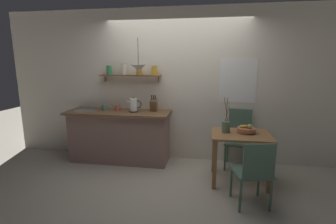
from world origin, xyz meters
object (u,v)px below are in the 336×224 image
Objects in this scene: dining_chair_far at (239,136)px; pendant_lamp at (138,68)px; twig_vase at (226,126)px; dining_table at (241,143)px; dining_chair_near at (254,171)px; knife_block at (154,105)px; electric_kettle at (134,105)px; coffee_mug_spare at (117,108)px; coffee_mug_by_sink at (105,108)px; fruit_bowl at (247,129)px.

pendant_lamp is at bearing -174.61° from dining_chair_far.
dining_table is at bearing -10.13° from twig_vase.
dining_chair_far is at bearing 91.51° from dining_chair_near.
twig_vase is 1.34m from knife_block.
dining_chair_far is at bearing 4.13° from electric_kettle.
dining_chair_far is at bearing 1.02° from knife_block.
knife_block reaches higher than dining_chair_near.
electric_kettle is 0.36m from coffee_mug_spare.
knife_block is 0.67m from coffee_mug_spare.
dining_chair_near is 6.42× the size of coffee_mug_by_sink.
twig_vase reaches higher than dining_table.
dining_chair_near is 1.62× the size of pendant_lamp.
coffee_mug_by_sink reaches higher than fruit_bowl.
dining_chair_far is 3.36× the size of knife_block.
fruit_bowl is 1.61m from knife_block.
electric_kettle is at bearing 164.28° from twig_vase.
twig_vase reaches higher than coffee_mug_by_sink.
dining_chair_near is 0.80m from fruit_bowl.
coffee_mug_by_sink is 0.25× the size of pendant_lamp.
coffee_mug_spare is 0.25× the size of pendant_lamp.
knife_block reaches higher than electric_kettle.
coffee_mug_by_sink is (-2.36, -0.11, 0.44)m from dining_chair_far.
pendant_lamp is (-1.70, -0.16, 1.14)m from dining_chair_far.
twig_vase is (-0.22, 0.04, 0.23)m from dining_table.
dining_table is 0.61m from dining_chair_far.
coffee_mug_by_sink is 0.22m from coffee_mug_spare.
twig_vase is 2.14m from coffee_mug_by_sink.
knife_block is at bearing 140.61° from dining_chair_near.
electric_kettle is at bearing 164.96° from dining_table.
pendant_lamp is at bearing 167.94° from fruit_bowl.
dining_chair_near is at bearing -32.55° from pendant_lamp.
coffee_mug_by_sink is (-2.39, 1.16, 0.49)m from dining_chair_near.
coffee_mug_spare is at bearing 19.45° from coffee_mug_by_sink.
electric_kettle is (-1.55, 0.44, 0.20)m from twig_vase.
pendant_lamp is (-0.22, -0.13, 0.65)m from knife_block.
twig_vase is at bearing -23.99° from knife_block.
electric_kettle reaches higher than coffee_mug_by_sink.
dining_table is 0.86× the size of dining_chair_far.
dining_chair_far is 1.89m from electric_kettle.
twig_vase is 1.78× the size of knife_block.
twig_vase is 1.62m from electric_kettle.
twig_vase is 0.98× the size of pendant_lamp.
dining_chair_far is 0.59m from fruit_bowl.
coffee_mug_spare is at bearing 164.40° from twig_vase.
coffee_mug_spare is (-1.88, 0.53, 0.13)m from twig_vase.
knife_block is at bearing 157.99° from dining_table.
dining_chair_far is at bearing 64.66° from twig_vase.
twig_vase reaches higher than coffee_mug_spare.
pendant_lamp is (0.45, -0.12, 0.71)m from coffee_mug_spare.
coffee_mug_by_sink reaches higher than dining_chair_far.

